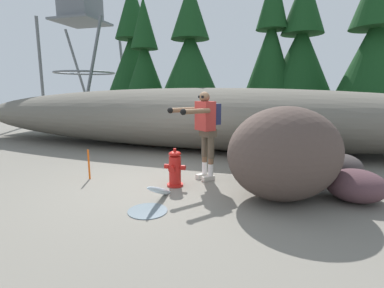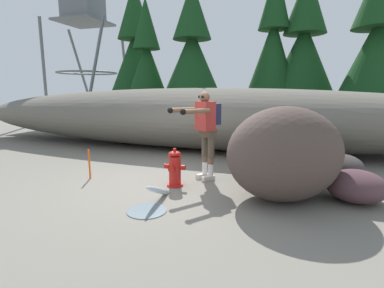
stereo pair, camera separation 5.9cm
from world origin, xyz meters
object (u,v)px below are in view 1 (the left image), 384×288
(boulder_small, at_px, (356,185))
(boulder_outlier, at_px, (342,167))
(boulder_mid, at_px, (286,148))
(fire_hydrant, at_px, (175,169))
(survey_stake, at_px, (89,164))
(utility_worker, at_px, (205,125))
(watchtower, at_px, (80,6))
(boulder_large, at_px, (285,154))

(boulder_small, height_order, boulder_outlier, boulder_outlier)
(boulder_mid, distance_m, boulder_small, 1.53)
(fire_hydrant, bearing_deg, survey_stake, -177.34)
(utility_worker, relative_size, watchtower, 0.20)
(boulder_outlier, xyz_separation_m, survey_stake, (-4.81, -1.32, 0.04))
(boulder_small, bearing_deg, boulder_large, -167.31)
(fire_hydrant, xyz_separation_m, boulder_outlier, (3.03, 1.24, -0.06))
(utility_worker, distance_m, boulder_outlier, 2.81)
(boulder_outlier, bearing_deg, watchtower, 144.38)
(boulder_outlier, bearing_deg, survey_stake, -164.66)
(boulder_large, bearing_deg, watchtower, 137.65)
(boulder_mid, bearing_deg, survey_stake, -161.26)
(boulder_large, bearing_deg, survey_stake, 179.54)
(boulder_large, bearing_deg, boulder_outlier, 50.07)
(boulder_outlier, bearing_deg, fire_hydrant, -157.78)
(boulder_mid, xyz_separation_m, survey_stake, (-3.75, -1.27, -0.30))
(watchtower, bearing_deg, survey_stake, -53.73)
(boulder_mid, relative_size, watchtower, 0.18)
(utility_worker, xyz_separation_m, survey_stake, (-2.22, -0.63, -0.80))
(boulder_mid, distance_m, watchtower, 15.31)
(boulder_small, distance_m, watchtower, 16.81)
(fire_hydrant, relative_size, boulder_outlier, 0.82)
(fire_hydrant, height_order, boulder_mid, boulder_mid)
(fire_hydrant, distance_m, utility_worker, 1.04)
(watchtower, bearing_deg, utility_worker, -44.50)
(utility_worker, bearing_deg, boulder_outlier, 143.93)
(fire_hydrant, relative_size, survey_stake, 1.18)
(boulder_large, height_order, boulder_outlier, boulder_large)
(fire_hydrant, distance_m, survey_stake, 1.79)
(boulder_outlier, distance_m, survey_stake, 4.99)
(fire_hydrant, height_order, boulder_large, boulder_large)
(boulder_large, xyz_separation_m, boulder_outlier, (1.13, 1.35, -0.49))
(fire_hydrant, height_order, watchtower, watchtower)
(utility_worker, bearing_deg, survey_stake, -35.33)
(boulder_mid, relative_size, boulder_outlier, 1.79)
(fire_hydrant, relative_size, utility_worker, 0.41)
(boulder_mid, height_order, survey_stake, boulder_mid)
(boulder_large, distance_m, boulder_small, 1.25)
(utility_worker, xyz_separation_m, boulder_outlier, (2.60, 0.70, -0.84))
(fire_hydrant, distance_m, boulder_mid, 2.31)
(fire_hydrant, relative_size, boulder_mid, 0.46)
(boulder_mid, bearing_deg, boulder_large, -92.72)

